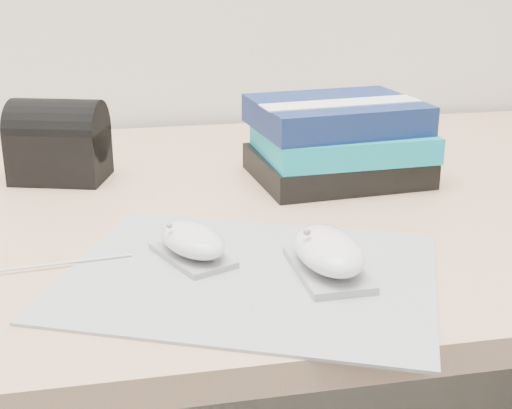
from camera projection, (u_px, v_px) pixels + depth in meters
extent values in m
cube|color=tan|center=(310.00, 201.00, 0.94)|extent=(1.60, 0.80, 0.03)
cube|color=tan|center=(254.00, 312.00, 1.42)|extent=(1.52, 0.03, 0.35)
cube|color=gray|center=(250.00, 275.00, 0.69)|extent=(0.43, 0.39, 0.00)
cube|color=#969698|center=(193.00, 255.00, 0.72)|extent=(0.08, 0.11, 0.01)
ellipsoid|color=white|center=(192.00, 240.00, 0.72)|extent=(0.09, 0.11, 0.03)
ellipsoid|color=gray|center=(170.00, 226.00, 0.71)|extent=(0.01, 0.01, 0.01)
cube|color=#9D9DA0|center=(328.00, 269.00, 0.69)|extent=(0.06, 0.11, 0.01)
ellipsoid|color=white|center=(329.00, 250.00, 0.68)|extent=(0.06, 0.11, 0.03)
ellipsoid|color=gray|center=(307.00, 232.00, 0.67)|extent=(0.01, 0.01, 0.01)
cylinder|color=silver|center=(17.00, 269.00, 0.70)|extent=(0.22, 0.03, 0.00)
cube|color=black|center=(336.00, 165.00, 0.98)|extent=(0.24, 0.19, 0.04)
cube|color=#10A0B4|center=(342.00, 141.00, 0.97)|extent=(0.22, 0.18, 0.03)
cube|color=navy|center=(336.00, 114.00, 0.96)|extent=(0.23, 0.19, 0.04)
cube|color=white|center=(341.00, 103.00, 0.93)|extent=(0.22, 0.07, 0.00)
cube|color=black|center=(60.00, 155.00, 0.97)|extent=(0.14, 0.12, 0.07)
cylinder|color=black|center=(58.00, 130.00, 0.96)|extent=(0.14, 0.12, 0.09)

